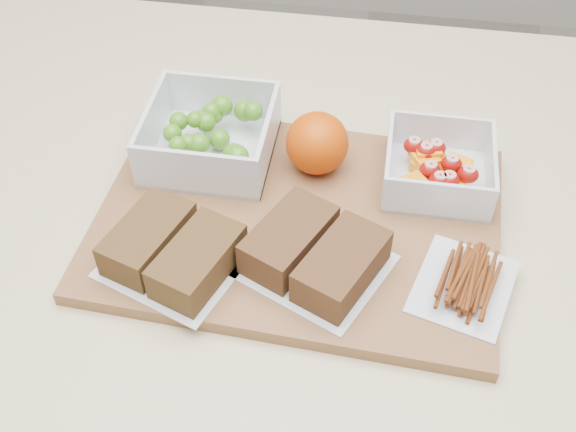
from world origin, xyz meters
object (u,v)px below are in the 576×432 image
Objects in this scene: sandwich_bag_left at (173,251)px; pretzel_bag at (465,279)px; cutting_board at (298,222)px; grape_container at (212,136)px; sandwich_bag_center at (315,254)px; fruit_container at (437,169)px; orange at (317,143)px.

sandwich_bag_left reaches higher than pretzel_bag.
cutting_board is 3.01× the size of grape_container.
grape_container is 0.88× the size of sandwich_bag_left.
fruit_container is at bearing 50.76° from sandwich_bag_center.
pretzel_bag is at bearing 3.05° from sandwich_bag_left.
sandwich_bag_center is at bearing 7.31° from sandwich_bag_left.
sandwich_bag_center is (-0.12, -0.14, 0.00)m from fruit_container.
grape_container is (-0.11, 0.09, 0.03)m from cutting_board.
fruit_container is (0.25, -0.01, -0.01)m from grape_container.
sandwich_bag_left is (-0.00, -0.17, -0.01)m from grape_container.
sandwich_bag_left is at bearing -172.69° from sandwich_bag_center.
fruit_container reaches higher than sandwich_bag_left.
grape_container is at bearing 178.08° from fruit_container.
grape_container is 0.83× the size of sandwich_bag_center.
sandwich_bag_center is 0.15m from pretzel_bag.
cutting_board is 0.14m from sandwich_bag_left.
grape_container is 0.32m from pretzel_bag.
pretzel_bag is at bearing -1.01° from sandwich_bag_center.
orange is at bearing 178.59° from fruit_container.
grape_container reaches higher than fruit_container.
pretzel_bag is (0.16, -0.15, -0.02)m from orange.
grape_container is at bearing 89.83° from sandwich_bag_left.
grape_container is 0.17m from sandwich_bag_left.
grape_container reaches higher than sandwich_bag_center.
fruit_container is 0.13m from orange.
cutting_board is at bearing -151.57° from fruit_container.
sandwich_bag_center is (0.14, 0.02, 0.00)m from sandwich_bag_left.
orange is at bearing 96.81° from sandwich_bag_center.
pretzel_bag reaches higher than cutting_board.
fruit_container is at bearing -1.92° from grape_container.
cutting_board is 2.50× the size of sandwich_bag_center.
fruit_container is at bearing 101.60° from pretzel_bag.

